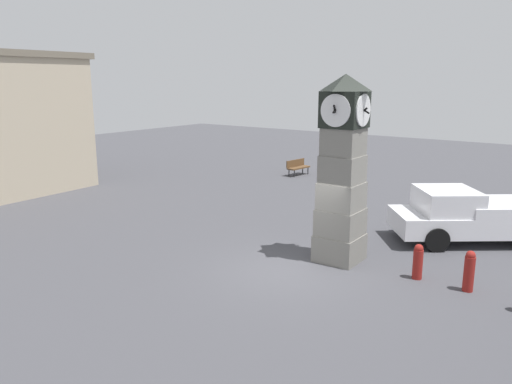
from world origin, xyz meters
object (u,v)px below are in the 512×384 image
object	(u,v)px
bollard_mid_row	(469,271)
pickup_truck	(471,215)
bench	(297,166)
clock_tower	(342,174)
bollard_far_row	(418,261)

from	to	relation	value
bollard_mid_row	pickup_truck	distance (m)	4.59
bench	clock_tower	bearing A→B (deg)	-143.39
clock_tower	pickup_truck	size ratio (longest dim) A/B	1.02
bollard_mid_row	pickup_truck	size ratio (longest dim) A/B	0.20
bollard_mid_row	bollard_far_row	world-z (taller)	bollard_mid_row
bollard_far_row	bench	xyz separation A→B (m)	(11.41, 10.90, 0.01)
clock_tower	bench	bearing A→B (deg)	36.61
clock_tower	bollard_mid_row	size ratio (longest dim) A/B	5.04
bollard_mid_row	pickup_truck	world-z (taller)	pickup_truck
clock_tower	bollard_far_row	xyz separation A→B (m)	(-0.05, -2.46, -2.21)
bollard_mid_row	bench	size ratio (longest dim) A/B	0.68
clock_tower	bollard_mid_row	distance (m)	4.40
bollard_mid_row	bollard_far_row	size ratio (longest dim) A/B	1.10
bollard_mid_row	bench	distance (m)	16.78
bollard_far_row	bollard_mid_row	bearing A→B (deg)	-91.86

